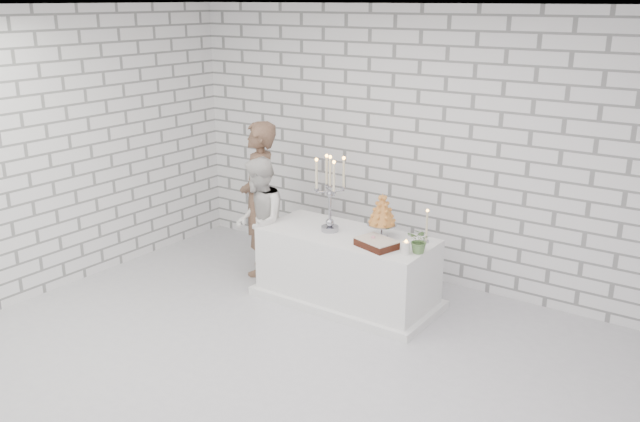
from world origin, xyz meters
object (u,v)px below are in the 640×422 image
at_px(cake_table, 347,268).
at_px(groom, 259,199).
at_px(bride, 259,222).
at_px(candelabra, 330,194).
at_px(croquembouche, 382,216).

height_order(cake_table, groom, groom).
relative_size(cake_table, groom, 1.02).
bearing_deg(cake_table, groom, 174.98).
bearing_deg(cake_table, bride, -173.42).
relative_size(groom, candelabra, 2.20).
height_order(groom, bride, groom).
height_order(groom, croquembouche, groom).
bearing_deg(cake_table, croquembouche, 17.59).
distance_m(groom, candelabra, 1.10).
xyz_separation_m(groom, croquembouche, (1.60, -0.00, 0.10)).
distance_m(cake_table, candelabra, 0.80).
distance_m(cake_table, groom, 1.36).
bearing_deg(bride, croquembouche, 63.92).
xyz_separation_m(bride, candelabra, (0.87, 0.10, 0.44)).
height_order(groom, candelabra, groom).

